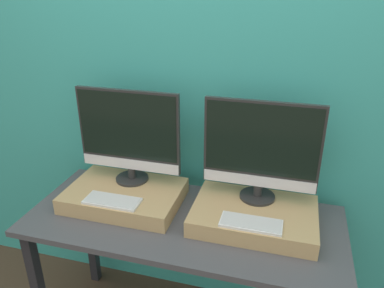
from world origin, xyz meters
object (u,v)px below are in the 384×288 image
(monitor_right, at_px, (261,149))
(keyboard_left, at_px, (112,201))
(monitor_left, at_px, (129,134))
(keyboard_right, at_px, (251,223))

(monitor_right, bearing_deg, keyboard_left, -160.92)
(monitor_left, xyz_separation_m, keyboard_left, (-0.00, -0.23, -0.25))
(monitor_left, distance_m, keyboard_left, 0.34)
(monitor_left, height_order, keyboard_right, monitor_left)
(monitor_right, distance_m, keyboard_right, 0.34)
(monitor_left, height_order, keyboard_left, monitor_left)
(keyboard_left, xyz_separation_m, keyboard_right, (0.66, 0.00, 0.00))
(monitor_left, distance_m, keyboard_right, 0.75)
(keyboard_right, bearing_deg, monitor_right, 90.00)
(monitor_left, height_order, monitor_right, same)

